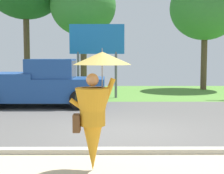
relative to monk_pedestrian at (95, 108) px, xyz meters
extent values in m
cube|color=#565451|center=(0.68, 5.08, -1.15)|extent=(40.00, 8.00, 0.10)
cube|color=#548835|center=(0.68, 13.08, -1.15)|extent=(40.00, 8.00, 0.10)
cube|color=#B2AD9E|center=(0.68, 1.08, -1.05)|extent=(40.00, 0.24, 0.10)
cone|color=orange|center=(-0.04, 0.00, -0.37)|extent=(0.60, 0.60, 1.45)
cylinder|color=orange|center=(-0.04, 0.00, 0.03)|extent=(0.44, 0.44, 0.65)
sphere|color=tan|center=(-0.04, 0.00, 0.49)|extent=(0.22, 0.22, 0.22)
cylinder|color=orange|center=(0.24, 0.00, 0.30)|extent=(0.24, 0.09, 0.45)
cylinder|color=orange|center=(-0.30, 0.02, 0.06)|extent=(0.29, 0.08, 0.24)
cylinder|color=gray|center=(0.13, 0.00, 0.53)|extent=(0.02, 0.02, 0.75)
cone|color=gold|center=(0.13, 0.00, 0.86)|extent=(0.99, 0.99, 0.22)
cylinder|color=gray|center=(0.13, 0.00, 0.98)|extent=(0.02, 0.02, 0.10)
cube|color=black|center=(-0.34, 0.05, 0.16)|extent=(0.02, 0.11, 0.16)
cube|color=brown|center=(-0.31, -0.05, -0.25)|extent=(0.12, 0.24, 0.30)
cube|color=#1E478C|center=(-2.56, 7.80, -0.42)|extent=(5.20, 2.00, 0.90)
cube|color=#1E478C|center=(-2.06, 7.80, 0.33)|extent=(1.80, 1.84, 0.90)
cube|color=#2D3842|center=(-1.21, 7.80, 0.33)|extent=(0.10, 1.70, 0.77)
cube|color=#1E478C|center=(-3.86, 7.80, 0.13)|extent=(2.40, 2.00, 0.20)
cylinder|color=black|center=(-0.86, 8.80, -0.72)|extent=(0.76, 0.28, 0.76)
cylinder|color=black|center=(-0.86, 6.80, -0.72)|extent=(0.76, 0.28, 0.76)
cylinder|color=black|center=(-4.26, 8.80, -0.72)|extent=(0.76, 0.28, 0.76)
cylinder|color=slate|center=(-1.25, 10.54, 0.00)|extent=(0.12, 0.12, 2.20)
cylinder|color=slate|center=(0.55, 10.54, 0.00)|extent=(0.12, 0.12, 2.20)
cube|color=#1E72B2|center=(-0.35, 10.54, 1.70)|extent=(2.60, 0.10, 1.40)
cylinder|color=brown|center=(5.88, 14.68, 0.65)|extent=(0.36, 0.36, 3.51)
ellipsoid|color=#387F33|center=(5.88, 14.68, 3.73)|extent=(4.14, 4.14, 3.77)
cylinder|color=brown|center=(-4.77, 15.06, 1.33)|extent=(0.36, 0.36, 4.86)
cylinder|color=brown|center=(-1.27, 14.12, 0.73)|extent=(0.36, 0.36, 3.67)
ellipsoid|color=#387F33|center=(-1.27, 14.12, 3.76)|extent=(3.75, 3.75, 3.41)
camera|label=1|loc=(0.26, -5.87, 0.90)|focal=55.16mm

